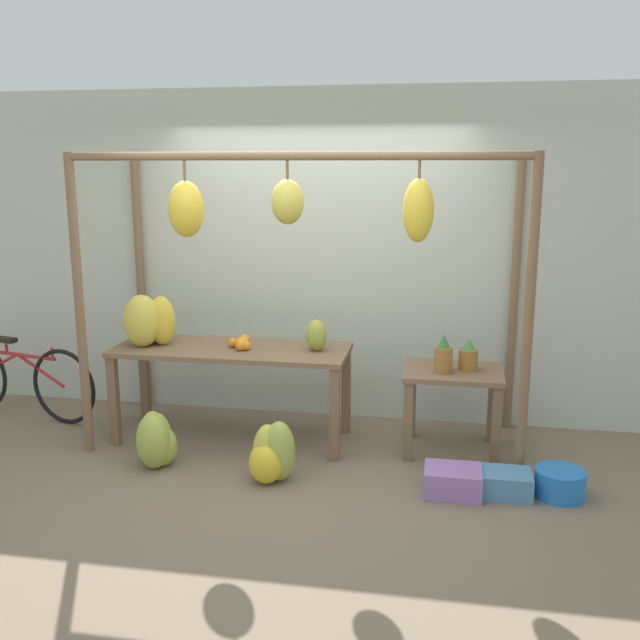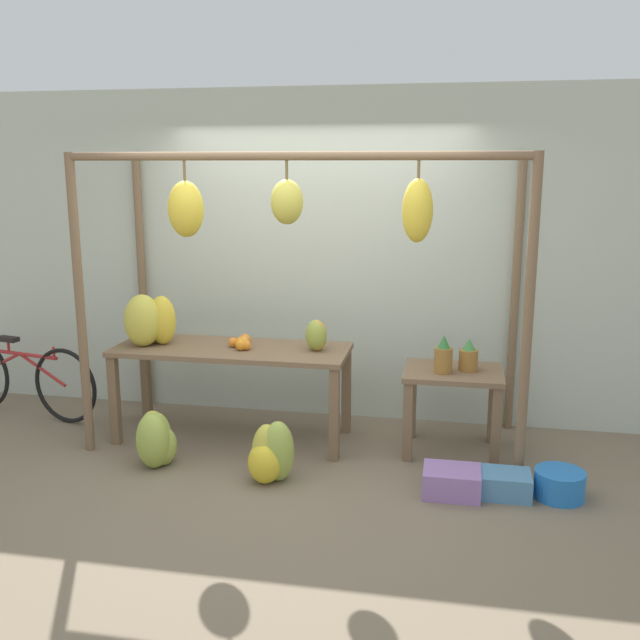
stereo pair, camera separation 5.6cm
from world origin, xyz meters
The scene contains 15 objects.
ground_plane centered at (0.00, 0.00, 0.00)m, with size 20.00×20.00×0.00m, color #756651.
shop_wall_back centered at (0.00, 1.35, 1.40)m, with size 8.00×0.08×2.80m.
stall_awning centered at (-0.04, 0.39, 1.62)m, with size 3.30×1.24×2.26m.
display_table_main centered at (-0.59, 0.62, 0.66)m, with size 1.85×0.69×0.76m.
display_table_side centered at (1.15, 0.67, 0.50)m, with size 0.74×0.58×0.65m.
banana_pile_on_table centered at (-1.25, 0.57, 0.95)m, with size 0.43×0.46×0.42m.
orange_pile centered at (-0.50, 0.63, 0.80)m, with size 0.21×0.25×0.09m.
pineapple_cluster centered at (1.16, 0.64, 0.77)m, with size 0.32×0.23×0.29m.
banana_pile_ground_left centered at (-0.98, -0.01, 0.20)m, with size 0.35×0.36×0.42m.
banana_pile_ground_right centered at (-0.09, -0.11, 0.19)m, with size 0.38×0.35×0.44m.
fruit_crate_white centered at (1.16, -0.09, 0.09)m, with size 0.38×0.30×0.18m.
blue_bucket centered at (1.87, 0.00, 0.09)m, with size 0.33×0.33×0.19m.
parked_bicycle centered at (-2.57, 0.79, 0.35)m, with size 1.60×0.38×0.70m.
papaya_pile centered at (0.09, 0.64, 0.88)m, with size 0.23×0.22×0.24m.
fruit_crate_purple centered at (1.51, -0.03, 0.08)m, with size 0.34×0.27×0.16m.
Camera 1 is at (1.07, -4.62, 2.18)m, focal length 40.00 mm.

